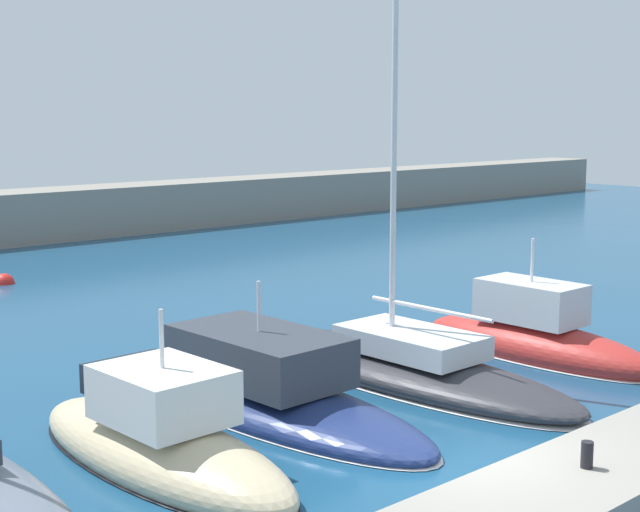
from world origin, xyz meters
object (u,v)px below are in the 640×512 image
Objects in this scene: motorboat_navy_third at (257,390)px; dock_bollard at (587,455)px; motorboat_sand_second at (160,444)px; mooring_buoy_red at (4,284)px; motorboat_red_fifth at (533,338)px; sailboat_charcoal_fourth at (399,362)px.

dock_bollard is (0.91, -7.43, 0.42)m from motorboat_navy_third.
motorboat_sand_second is 0.71× the size of motorboat_navy_third.
mooring_buoy_red is 1.74× the size of dock_bollard.
motorboat_red_fifth is at bearing -102.42° from motorboat_navy_third.
dock_bollard is at bearing -174.35° from motorboat_navy_third.
mooring_buoy_red is (5.38, 18.92, -0.38)m from motorboat_sand_second.
sailboat_charcoal_fourth is at bearing -100.07° from motorboat_navy_third.
motorboat_navy_third is 7.50m from dock_bollard.
sailboat_charcoal_fourth reaches higher than motorboat_navy_third.
sailboat_charcoal_fourth is (3.83, -0.59, 0.03)m from motorboat_navy_third.
motorboat_sand_second reaches higher than mooring_buoy_red.
motorboat_red_fifth is at bearing -72.85° from mooring_buoy_red.
sailboat_charcoal_fourth is at bearing -84.50° from motorboat_sand_second.
motorboat_sand_second is at bearing 89.51° from motorboat_red_fifth.
mooring_buoy_red is 24.91m from dock_bollard.
motorboat_sand_second is 1.04× the size of motorboat_red_fifth.
sailboat_charcoal_fourth reaches higher than motorboat_red_fifth.
dock_bollard reaches higher than mooring_buoy_red.
motorboat_red_fifth is at bearing 40.31° from dock_bollard.
dock_bollard is at bearing -92.51° from mooring_buoy_red.
sailboat_charcoal_fourth reaches higher than mooring_buoy_red.
motorboat_sand_second is at bearing -105.88° from mooring_buoy_red.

